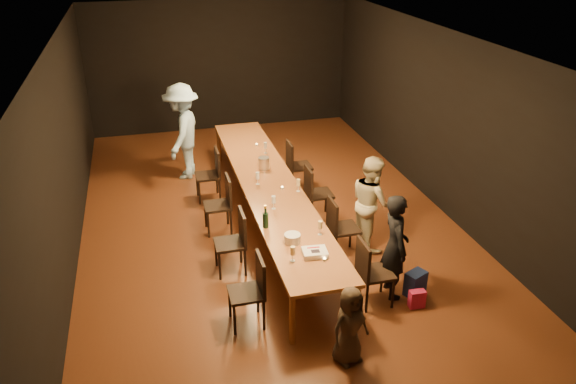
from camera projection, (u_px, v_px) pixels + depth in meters
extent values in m
plane|color=#452111|center=(270.00, 224.00, 9.31)|extent=(10.00, 10.00, 0.00)
cube|color=black|center=(220.00, 66.00, 13.00)|extent=(6.00, 0.04, 3.00)
cube|color=black|center=(414.00, 360.00, 4.31)|extent=(6.00, 0.04, 3.00)
cube|color=black|center=(63.00, 158.00, 7.97)|extent=(0.04, 10.00, 3.00)
cube|color=black|center=(444.00, 123.00, 9.34)|extent=(0.04, 10.00, 3.00)
cube|color=silver|center=(267.00, 40.00, 8.00)|extent=(6.00, 10.00, 0.04)
cube|color=brown|center=(269.00, 184.00, 8.99)|extent=(0.90, 6.00, 0.05)
cylinder|color=brown|center=(292.00, 319.00, 6.54)|extent=(0.08, 0.08, 0.70)
cylinder|color=brown|center=(357.00, 308.00, 6.73)|extent=(0.08, 0.08, 0.70)
cylinder|color=brown|center=(219.00, 145.00, 11.59)|extent=(0.08, 0.08, 0.70)
cylinder|color=brown|center=(257.00, 142.00, 11.77)|extent=(0.08, 0.08, 0.70)
imported|color=black|center=(395.00, 246.00, 7.28)|extent=(0.40, 0.56, 1.46)
imported|color=beige|center=(371.00, 202.00, 8.42)|extent=(0.58, 0.73, 1.46)
imported|color=#9CC7F1|center=(183.00, 132.00, 10.65)|extent=(1.06, 1.36, 1.84)
imported|color=#392B20|center=(350.00, 326.00, 6.23)|extent=(0.55, 0.44, 0.97)
cube|color=#C61D51|center=(417.00, 299.00, 7.27)|extent=(0.21, 0.12, 0.24)
cube|color=#223C93|center=(415.00, 283.00, 7.49)|extent=(0.33, 0.28, 0.34)
cube|color=white|center=(315.00, 253.00, 7.04)|extent=(0.33, 0.27, 0.07)
cube|color=black|center=(315.00, 251.00, 7.00)|extent=(0.11, 0.09, 0.00)
cube|color=red|center=(313.00, 248.00, 7.07)|extent=(0.16, 0.04, 0.00)
cylinder|color=silver|center=(292.00, 238.00, 7.30)|extent=(0.27, 0.27, 0.12)
cylinder|color=silver|center=(264.00, 163.00, 9.44)|extent=(0.23, 0.23, 0.21)
cylinder|color=#B2B7B2|center=(325.00, 260.00, 6.93)|extent=(0.05, 0.05, 0.03)
cylinder|color=#B2B7B2|center=(282.00, 188.00, 8.78)|extent=(0.05, 0.05, 0.03)
cylinder|color=#B2B7B2|center=(257.00, 145.00, 10.46)|extent=(0.05, 0.05, 0.03)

